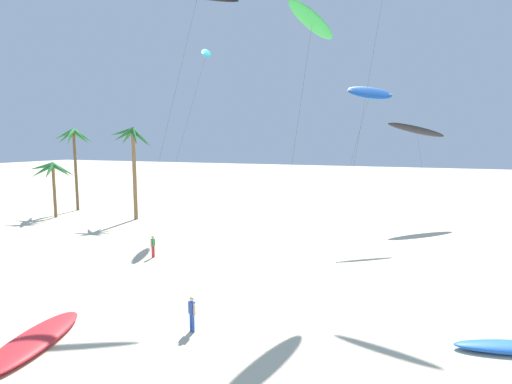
{
  "coord_description": "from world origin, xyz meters",
  "views": [
    {
      "loc": [
        10.2,
        2.71,
        8.74
      ],
      "look_at": [
        3.36,
        19.54,
        6.46
      ],
      "focal_mm": 28.18,
      "sensor_mm": 36.0,
      "label": 1
    }
  ],
  "objects_px": {
    "flying_kite_3": "(312,21)",
    "person_foreground_walker": "(153,246)",
    "grounded_kite_2": "(33,341)",
    "flying_kite_1": "(370,93)",
    "palm_tree_0": "(74,142)",
    "flying_kite_2": "(417,130)",
    "person_near_left": "(192,312)",
    "flying_kite_5": "(206,53)",
    "palm_tree_1": "(53,172)",
    "palm_tree_2": "(133,145)"
  },
  "relations": [
    {
      "from": "flying_kite_3",
      "to": "person_foreground_walker",
      "type": "xyz_separation_m",
      "value": [
        -11.61,
        -1.83,
        -15.52
      ]
    },
    {
      "from": "grounded_kite_2",
      "to": "person_foreground_walker",
      "type": "height_order",
      "value": "person_foreground_walker"
    },
    {
      "from": "flying_kite_1",
      "to": "flying_kite_3",
      "type": "bearing_deg",
      "value": -98.86
    },
    {
      "from": "palm_tree_0",
      "to": "grounded_kite_2",
      "type": "distance_m",
      "value": 37.96
    },
    {
      "from": "flying_kite_2",
      "to": "person_foreground_walker",
      "type": "relative_size",
      "value": 6.6
    },
    {
      "from": "person_near_left",
      "to": "flying_kite_1",
      "type": "bearing_deg",
      "value": 79.26
    },
    {
      "from": "person_near_left",
      "to": "grounded_kite_2",
      "type": "bearing_deg",
      "value": -147.29
    },
    {
      "from": "flying_kite_3",
      "to": "flying_kite_5",
      "type": "xyz_separation_m",
      "value": [
        -14.5,
        12.12,
        1.53
      ]
    },
    {
      "from": "person_foreground_walker",
      "to": "palm_tree_1",
      "type": "bearing_deg",
      "value": 155.7
    },
    {
      "from": "palm_tree_0",
      "to": "flying_kite_2",
      "type": "height_order",
      "value": "flying_kite_2"
    },
    {
      "from": "palm_tree_2",
      "to": "flying_kite_1",
      "type": "xyz_separation_m",
      "value": [
        24.96,
        3.8,
        4.99
      ]
    },
    {
      "from": "flying_kite_5",
      "to": "person_near_left",
      "type": "distance_m",
      "value": 31.21
    },
    {
      "from": "flying_kite_5",
      "to": "person_foreground_walker",
      "type": "distance_m",
      "value": 22.23
    },
    {
      "from": "palm_tree_1",
      "to": "flying_kite_3",
      "type": "bearing_deg",
      "value": -13.05
    },
    {
      "from": "flying_kite_5",
      "to": "palm_tree_1",
      "type": "bearing_deg",
      "value": -165.26
    },
    {
      "from": "palm_tree_1",
      "to": "flying_kite_2",
      "type": "distance_m",
      "value": 41.26
    },
    {
      "from": "flying_kite_3",
      "to": "grounded_kite_2",
      "type": "xyz_separation_m",
      "value": [
        -8.29,
        -14.81,
        -16.25
      ]
    },
    {
      "from": "palm_tree_2",
      "to": "palm_tree_0",
      "type": "bearing_deg",
      "value": 169.11
    },
    {
      "from": "palm_tree_1",
      "to": "grounded_kite_2",
      "type": "distance_m",
      "value": 33.07
    },
    {
      "from": "flying_kite_5",
      "to": "grounded_kite_2",
      "type": "distance_m",
      "value": 32.86
    },
    {
      "from": "palm_tree_0",
      "to": "flying_kite_2",
      "type": "distance_m",
      "value": 41.06
    },
    {
      "from": "palm_tree_0",
      "to": "flying_kite_2",
      "type": "xyz_separation_m",
      "value": [
        40.01,
        9.14,
        1.32
      ]
    },
    {
      "from": "palm_tree_0",
      "to": "flying_kite_5",
      "type": "bearing_deg",
      "value": -0.07
    },
    {
      "from": "flying_kite_1",
      "to": "grounded_kite_2",
      "type": "relative_size",
      "value": 2.28
    },
    {
      "from": "palm_tree_2",
      "to": "person_foreground_walker",
      "type": "height_order",
      "value": "palm_tree_2"
    },
    {
      "from": "palm_tree_2",
      "to": "flying_kite_1",
      "type": "height_order",
      "value": "flying_kite_1"
    },
    {
      "from": "grounded_kite_2",
      "to": "person_near_left",
      "type": "bearing_deg",
      "value": 32.71
    },
    {
      "from": "palm_tree_0",
      "to": "person_foreground_walker",
      "type": "bearing_deg",
      "value": -32.41
    },
    {
      "from": "flying_kite_1",
      "to": "person_near_left",
      "type": "distance_m",
      "value": 28.32
    },
    {
      "from": "palm_tree_2",
      "to": "palm_tree_1",
      "type": "bearing_deg",
      "value": -164.57
    },
    {
      "from": "person_foreground_walker",
      "to": "person_near_left",
      "type": "distance_m",
      "value": 12.97
    },
    {
      "from": "flying_kite_3",
      "to": "flying_kite_5",
      "type": "relative_size",
      "value": 0.91
    },
    {
      "from": "palm_tree_2",
      "to": "flying_kite_1",
      "type": "bearing_deg",
      "value": 8.66
    },
    {
      "from": "palm_tree_1",
      "to": "flying_kite_5",
      "type": "distance_m",
      "value": 22.29
    },
    {
      "from": "palm_tree_1",
      "to": "grounded_kite_2",
      "type": "xyz_separation_m",
      "value": [
        23.91,
        -22.27,
        -5.08
      ]
    },
    {
      "from": "flying_kite_1",
      "to": "flying_kite_2",
      "type": "height_order",
      "value": "flying_kite_1"
    },
    {
      "from": "flying_kite_1",
      "to": "flying_kite_3",
      "type": "relative_size",
      "value": 0.82
    },
    {
      "from": "flying_kite_1",
      "to": "palm_tree_1",
      "type": "bearing_deg",
      "value": -169.45
    },
    {
      "from": "flying_kite_5",
      "to": "grounded_kite_2",
      "type": "bearing_deg",
      "value": -77.02
    },
    {
      "from": "person_foreground_walker",
      "to": "flying_kite_1",
      "type": "bearing_deg",
      "value": 48.73
    },
    {
      "from": "flying_kite_5",
      "to": "flying_kite_2",
      "type": "bearing_deg",
      "value": 23.7
    },
    {
      "from": "flying_kite_2",
      "to": "flying_kite_3",
      "type": "xyz_separation_m",
      "value": [
        -6.38,
        -21.29,
        6.43
      ]
    },
    {
      "from": "grounded_kite_2",
      "to": "person_foreground_walker",
      "type": "xyz_separation_m",
      "value": [
        -3.32,
        12.97,
        0.72
      ]
    },
    {
      "from": "palm_tree_2",
      "to": "flying_kite_3",
      "type": "xyz_separation_m",
      "value": [
        22.8,
        -10.06,
        8.09
      ]
    },
    {
      "from": "palm_tree_0",
      "to": "flying_kite_5",
      "type": "xyz_separation_m",
      "value": [
        19.13,
        -0.02,
        9.28
      ]
    },
    {
      "from": "palm_tree_1",
      "to": "flying_kite_2",
      "type": "xyz_separation_m",
      "value": [
        38.59,
        13.82,
        4.74
      ]
    },
    {
      "from": "palm_tree_0",
      "to": "person_near_left",
      "type": "xyz_separation_m",
      "value": [
        31.05,
        -23.28,
        -7.77
      ]
    },
    {
      "from": "flying_kite_3",
      "to": "palm_tree_1",
      "type": "bearing_deg",
      "value": 166.95
    },
    {
      "from": "flying_kite_1",
      "to": "person_near_left",
      "type": "xyz_separation_m",
      "value": [
        -4.74,
        -25.0,
        -12.43
      ]
    },
    {
      "from": "palm_tree_2",
      "to": "person_near_left",
      "type": "height_order",
      "value": "palm_tree_2"
    }
  ]
}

